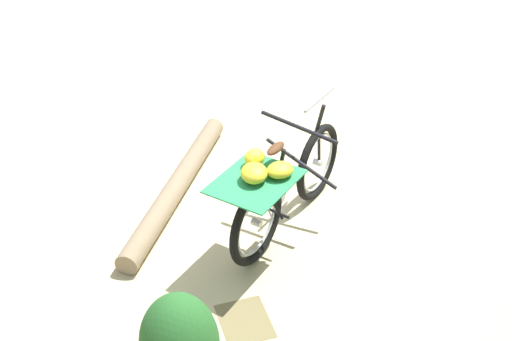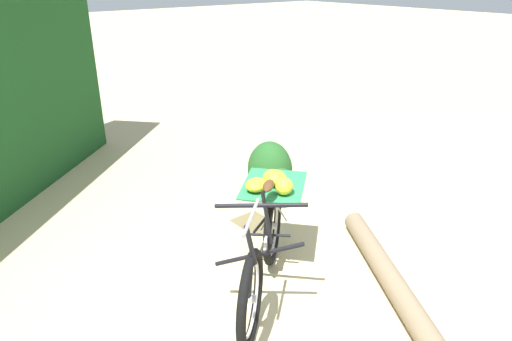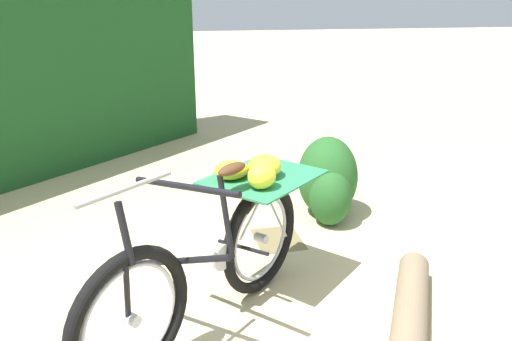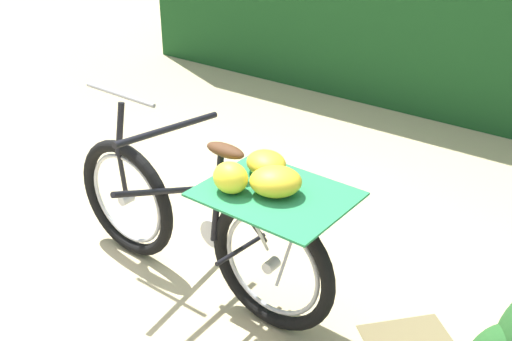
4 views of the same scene
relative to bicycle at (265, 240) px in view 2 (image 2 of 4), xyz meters
The scene contains 5 objects.
ground_plane 0.59m from the bicycle, 165.03° to the right, with size 60.00×60.00×0.00m, color #C6B284.
bicycle is the anchor object (origin of this frame).
fallen_log 1.18m from the bicycle, 137.81° to the right, with size 0.19×0.19×2.33m, color #7F6B51.
shrub_cluster 1.74m from the bicycle, 42.30° to the right, with size 0.74×0.51×0.71m.
leaf_litter_patch 1.20m from the bicycle, 34.11° to the right, with size 0.44×0.36×0.01m, color olive.
Camera 2 is at (-2.17, 2.22, 2.54)m, focal length 32.25 mm.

